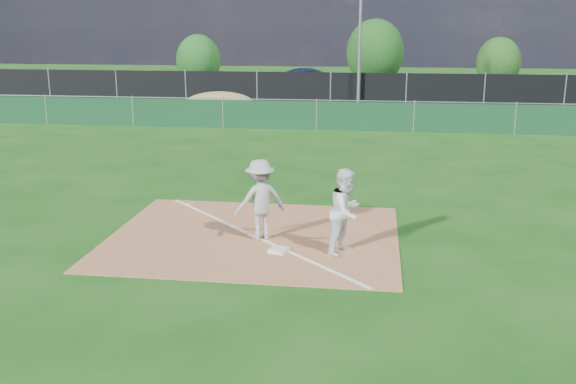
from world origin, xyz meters
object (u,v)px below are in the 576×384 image
Objects in this scene: play_at_first at (260,200)px; car_mid at (314,82)px; runner at (346,211)px; tree_right at (498,62)px; first_base at (279,250)px; light_pole at (360,30)px; tree_left at (198,60)px; tree_mid at (375,52)px; car_left at (263,84)px; car_right at (404,86)px.

play_at_first is 0.42× the size of car_mid.
runner is 0.49× the size of tree_right.
first_base is at bearing -56.04° from play_at_first.
play_at_first is 34.55m from tree_right.
tree_left is (-11.31, 9.53, -2.14)m from light_pole.
light_pole reaches higher than play_at_first.
tree_mid is (0.76, 10.98, -1.61)m from light_pole.
light_pole is at bearing 86.50° from play_at_first.
tree_mid is (6.75, 5.84, 1.71)m from car_left.
car_left is at bearing -158.30° from tree_right.
tree_left is 1.04× the size of tree_right.
runner reaches higher than car_left.
tree_mid reaches higher than tree_right.
car_left is at bearing -39.57° from tree_left.
first_base is at bearing -106.30° from tree_right.
runner is (1.29, 0.18, 0.79)m from first_base.
first_base is 33.68m from tree_mid.
tree_right is at bearing 4.44° from tree_left.
runner is 33.42m from tree_mid.
runner is at bearing -88.85° from light_pole.
light_pole is 1.63× the size of car_mid.
first_base is at bearing 148.79° from car_right.
light_pole is 1.72× the size of tree_mid.
car_mid is (-2.93, 5.56, -3.18)m from light_pole.
light_pole reaches higher than runner.
first_base is 0.07× the size of tree_mid.
tree_left is (-11.76, 31.94, 1.02)m from runner.
play_at_first is 0.57× the size of tree_left.
tree_left is at bearing 108.06° from first_base.
tree_left reaches higher than play_at_first.
car_right is 14.74m from tree_left.
tree_left reaches higher than car_left.
play_at_first is at bearing 170.80° from car_left.
tree_left is 0.78× the size of tree_mid.
play_at_first is 0.53× the size of car_left.
car_left is 1.09× the size of tree_left.
tree_right is at bearing 73.70° from first_base.
play_at_first is at bearing 168.76° from car_mid.
car_right is 1.07× the size of tree_mid.
light_pole is 8.56m from car_left.
tree_left is at bearing 50.10° from car_mid.
tree_right reaches higher than first_base.
tree_left is at bearing 48.18° from runner.
light_pole reaches higher than first_base.
first_base is 35.14m from tree_right.
runner is (0.45, -22.41, -3.16)m from light_pole.
play_at_first reaches higher than runner.
car_mid is 13.20m from tree_right.
tree_right is (6.45, 6.41, 1.05)m from car_right.
tree_right reaches higher than car_right.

